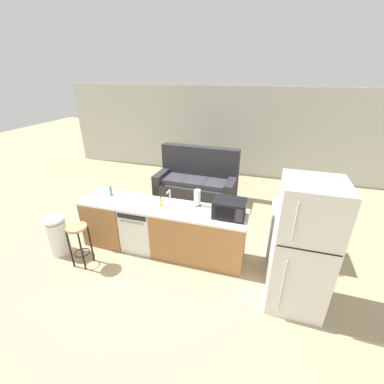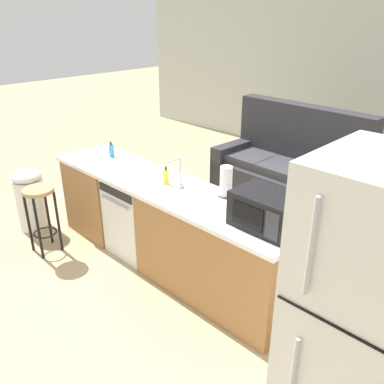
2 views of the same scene
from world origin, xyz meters
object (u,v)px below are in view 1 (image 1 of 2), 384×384
object	(u,v)px
microwave	(230,208)
kettle	(287,200)
stove_range	(292,232)
paper_towel_roll	(197,198)
soap_bottle	(161,201)
refrigerator	(302,248)
dish_soap_bottle	(111,192)
trash_bin	(57,234)
couch	(197,182)
bar_stool	(79,237)
dishwasher	(141,226)

from	to	relation	value
microwave	kettle	world-z (taller)	microwave
stove_range	paper_towel_roll	bearing A→B (deg)	-168.12
soap_bottle	kettle	distance (m)	2.14
stove_range	soap_bottle	distance (m)	2.32
refrigerator	soap_bottle	size ratio (longest dim) A/B	10.43
dish_soap_bottle	kettle	world-z (taller)	kettle
kettle	trash_bin	size ratio (longest dim) A/B	0.28
trash_bin	refrigerator	bearing A→B (deg)	0.72
paper_towel_roll	couch	distance (m)	2.29
paper_towel_roll	kettle	distance (m)	1.52
bar_stool	trash_bin	bearing A→B (deg)	166.37
refrigerator	soap_bottle	world-z (taller)	refrigerator
paper_towel_roll	soap_bottle	world-z (taller)	paper_towel_roll
refrigerator	stove_range	bearing A→B (deg)	89.99
refrigerator	couch	distance (m)	3.66
dish_soap_bottle	kettle	distance (m)	3.10
dishwasher	paper_towel_roll	size ratio (longest dim) A/B	2.98
stove_range	microwave	bearing A→B (deg)	-151.93
kettle	microwave	bearing A→B (deg)	-141.83
bar_stool	microwave	bearing A→B (deg)	17.86
stove_range	soap_bottle	bearing A→B (deg)	-166.62
refrigerator	kettle	distance (m)	1.24
microwave	bar_stool	xyz separation A→B (m)	(-2.30, -0.74, -0.50)
bar_stool	couch	bearing A→B (deg)	69.86
soap_bottle	kettle	size ratio (longest dim) A/B	0.86
paper_towel_roll	kettle	bearing A→B (deg)	17.99
bar_stool	stove_range	bearing A→B (deg)	21.18
microwave	couch	bearing A→B (deg)	116.87
dishwasher	couch	size ratio (longest dim) A/B	0.41
soap_bottle	paper_towel_roll	bearing A→B (deg)	17.38
paper_towel_roll	soap_bottle	bearing A→B (deg)	-162.62
microwave	couch	distance (m)	2.68
microwave	refrigerator	bearing A→B (deg)	-28.01
couch	dish_soap_bottle	bearing A→B (deg)	-114.69
dishwasher	kettle	world-z (taller)	kettle
dishwasher	paper_towel_roll	world-z (taller)	paper_towel_roll
refrigerator	kettle	bearing A→B (deg)	97.68
dishwasher	stove_range	world-z (taller)	stove_range
refrigerator	trash_bin	bearing A→B (deg)	-179.28
soap_bottle	couch	size ratio (longest dim) A/B	0.09
microwave	dish_soap_bottle	world-z (taller)	microwave
soap_bottle	trash_bin	size ratio (longest dim) A/B	0.24
microwave	stove_range	bearing A→B (deg)	28.07
paper_towel_roll	trash_bin	distance (m)	2.53
dishwasher	stove_range	distance (m)	2.66
refrigerator	dish_soap_bottle	bearing A→B (deg)	168.28
soap_bottle	couch	distance (m)	2.37
stove_range	soap_bottle	size ratio (longest dim) A/B	5.11
dishwasher	kettle	bearing A→B (deg)	15.58
bar_stool	dish_soap_bottle	bearing A→B (deg)	82.64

